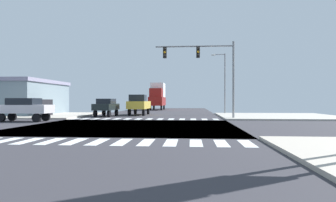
{
  "coord_description": "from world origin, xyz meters",
  "views": [
    {
      "loc": [
        4.06,
        -18.93,
        1.7
      ],
      "look_at": [
        1.94,
        7.61,
        1.64
      ],
      "focal_mm": 31.08,
      "sensor_mm": 36.0,
      "label": 1
    }
  ],
  "objects": [
    {
      "name": "sidewalk_corner_nw",
      "position": [
        -13.0,
        12.0,
        0.07
      ],
      "size": [
        12.0,
        12.0,
        0.14
      ],
      "color": "#B9B0A3",
      "rests_on": "ground"
    },
    {
      "name": "traffic_signal_mast",
      "position": [
        5.18,
        7.75,
        5.23
      ],
      "size": [
        7.19,
        0.55,
        7.06
      ],
      "color": "gray",
      "rests_on": "ground"
    },
    {
      "name": "sedan_crossing_2",
      "position": [
        -9.4,
        3.5,
        1.12
      ],
      "size": [
        4.3,
        1.8,
        1.88
      ],
      "rotation": [
        0.0,
        0.0,
        4.71
      ],
      "color": "black",
      "rests_on": "ground"
    },
    {
      "name": "crosswalk_near",
      "position": [
        -0.25,
        -7.3,
        0.0
      ],
      "size": [
        13.5,
        2.0,
        0.01
      ],
      "color": "silver",
      "rests_on": "ground"
    },
    {
      "name": "pickup_nearside_1",
      "position": [
        -2.0,
        14.48,
        1.29
      ],
      "size": [
        2.0,
        5.1,
        2.35
      ],
      "rotation": [
        0.0,
        0.0,
        3.14
      ],
      "color": "black",
      "rests_on": "ground"
    },
    {
      "name": "bank_building",
      "position": [
        -17.61,
        13.87,
        2.05
      ],
      "size": [
        12.42,
        10.28,
        4.08
      ],
      "color": "gray",
      "rests_on": "ground"
    },
    {
      "name": "sidewalk_corner_ne",
      "position": [
        13.0,
        12.0,
        0.07
      ],
      "size": [
        12.0,
        12.0,
        0.14
      ],
      "color": "#B2ADA3",
      "rests_on": "ground"
    },
    {
      "name": "crosswalk_far",
      "position": [
        -0.25,
        7.3,
        0.0
      ],
      "size": [
        13.5,
        2.0,
        0.01
      ],
      "color": "silver",
      "rests_on": "ground"
    },
    {
      "name": "sedan_farside_1",
      "position": [
        -5.0,
        11.51,
        1.12
      ],
      "size": [
        1.8,
        4.3,
        1.88
      ],
      "rotation": [
        0.0,
        0.0,
        3.14
      ],
      "color": "black",
      "rests_on": "ground"
    },
    {
      "name": "box_truck_leading_1",
      "position": [
        -2.0,
        33.22,
        2.56
      ],
      "size": [
        2.4,
        7.2,
        4.85
      ],
      "rotation": [
        0.0,
        0.0,
        3.14
      ],
      "color": "black",
      "rests_on": "ground"
    },
    {
      "name": "street_lamp",
      "position": [
        7.93,
        17.18,
        4.5
      ],
      "size": [
        1.78,
        0.32,
        7.45
      ],
      "color": "gray",
      "rests_on": "ground"
    },
    {
      "name": "ground",
      "position": [
        0.0,
        0.0,
        -0.03
      ],
      "size": [
        90.0,
        90.0,
        0.05
      ],
      "color": "#333238"
    }
  ]
}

